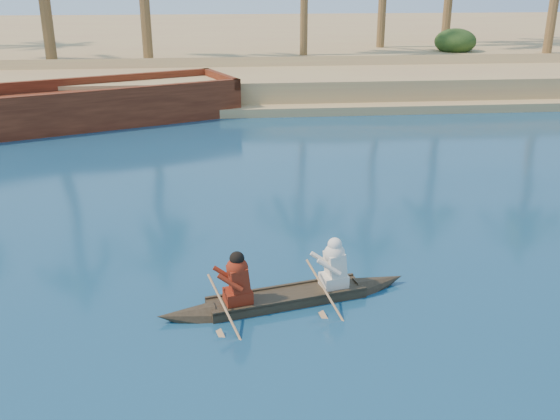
{
  "coord_description": "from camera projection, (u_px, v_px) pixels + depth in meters",
  "views": [
    {
      "loc": [
        2.58,
        -4.16,
        5.74
      ],
      "look_at": [
        3.77,
        8.03,
        1.1
      ],
      "focal_mm": 40.0,
      "sensor_mm": 36.0,
      "label": 1
    }
  ],
  "objects": [
    {
      "name": "canoe",
      "position": [
        287.0,
        290.0,
        11.56
      ],
      "size": [
        4.88,
        1.75,
        1.34
      ],
      "rotation": [
        0.0,
        0.0,
        0.23
      ],
      "color": "#372C1E",
      "rests_on": "ground"
    },
    {
      "name": "sandy_embankment",
      "position": [
        185.0,
        44.0,
        49.11
      ],
      "size": [
        150.0,
        51.0,
        1.5
      ],
      "color": "tan",
      "rests_on": "ground"
    },
    {
      "name": "barge_mid",
      "position": [
        98.0,
        106.0,
        25.69
      ],
      "size": [
        11.82,
        7.69,
        1.87
      ],
      "rotation": [
        0.0,
        0.0,
        0.39
      ],
      "color": "maroon",
      "rests_on": "ground"
    },
    {
      "name": "shrub_cluster",
      "position": [
        171.0,
        61.0,
        34.55
      ],
      "size": [
        100.0,
        6.0,
        2.4
      ],
      "primitive_type": null,
      "color": "black",
      "rests_on": "ground"
    }
  ]
}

